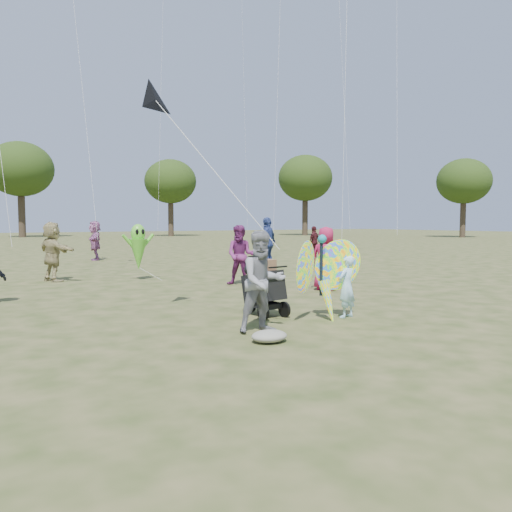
% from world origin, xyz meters
% --- Properties ---
extents(ground, '(160.00, 160.00, 0.00)m').
position_xyz_m(ground, '(0.00, 0.00, 0.00)').
color(ground, '#51592B').
rests_on(ground, ground).
extents(child_girl, '(0.48, 0.37, 1.18)m').
position_xyz_m(child_girl, '(0.74, -0.23, 0.59)').
color(child_girl, '#B4E7FF').
rests_on(child_girl, ground).
extents(adult_man, '(0.87, 0.71, 1.67)m').
position_xyz_m(adult_man, '(-1.28, -0.42, 0.83)').
color(adult_man, gray).
rests_on(adult_man, ground).
extents(grey_bag, '(0.57, 0.46, 0.18)m').
position_xyz_m(grey_bag, '(-1.57, -1.06, 0.09)').
color(grey_bag, gray).
rests_on(grey_bag, ground).
extents(crowd_a, '(0.90, 0.98, 1.68)m').
position_xyz_m(crowd_a, '(2.87, 2.91, 0.84)').
color(crowd_a, '#AA1B45').
rests_on(crowd_a, ground).
extents(crowd_c, '(1.24, 1.00, 1.97)m').
position_xyz_m(crowd_c, '(4.74, 8.53, 0.99)').
color(crowd_c, navy).
rests_on(crowd_c, ground).
extents(crowd_d, '(1.03, 1.76, 1.81)m').
position_xyz_m(crowd_d, '(-2.90, 8.78, 0.91)').
color(crowd_d, tan).
rests_on(crowd_d, ground).
extents(crowd_e, '(1.05, 1.04, 1.71)m').
position_xyz_m(crowd_e, '(1.47, 4.97, 0.86)').
color(crowd_e, '#702561').
rests_on(crowd_e, ground).
extents(crowd_h, '(1.00, 0.69, 1.57)m').
position_xyz_m(crowd_h, '(10.20, 12.51, 0.79)').
color(crowd_h, '#47171D').
rests_on(crowd_h, ground).
extents(crowd_j, '(0.92, 1.78, 1.84)m').
position_xyz_m(crowd_j, '(0.30, 16.38, 0.92)').
color(crowd_j, '#A15C90').
rests_on(crowd_j, ground).
extents(jogging_stroller, '(0.56, 1.08, 1.09)m').
position_xyz_m(jogging_stroller, '(-0.49, 0.81, 0.61)').
color(jogging_stroller, black).
rests_on(jogging_stroller, ground).
extents(butterfly_kite, '(1.74, 0.75, 1.78)m').
position_xyz_m(butterfly_kite, '(0.22, -0.19, 0.80)').
color(butterfly_kite, red).
rests_on(butterfly_kite, ground).
extents(delta_kite_rig, '(1.94, 2.11, 3.07)m').
position_xyz_m(delta_kite_rig, '(-2.35, 1.45, 3.97)').
color(delta_kite_rig, black).
rests_on(delta_kite_rig, ground).
extents(alien_kite, '(1.12, 0.69, 1.74)m').
position_xyz_m(alien_kite, '(-0.61, 7.64, 0.97)').
color(alien_kite, '#5DC92F').
rests_on(alien_kite, ground).
extents(sky_kites, '(31.91, 25.91, 28.70)m').
position_xyz_m(sky_kites, '(1.94, 15.97, 11.76)').
color(sky_kites, '#FA571B').
rests_on(sky_kites, ground).
extents(tree_line, '(91.78, 33.60, 10.79)m').
position_xyz_m(tree_line, '(3.67, 44.99, 6.86)').
color(tree_line, '#3A2D21').
rests_on(tree_line, ground).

